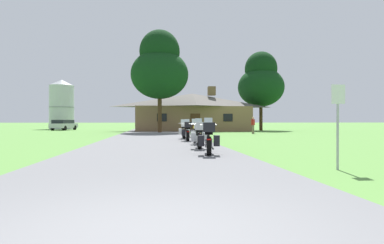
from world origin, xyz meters
The scene contains 14 objects.
ground_plane centered at (0.00, 20.00, 0.00)m, with size 500.00×500.00×0.00m, color #56893D.
asphalt_driveway centered at (0.00, 18.00, 0.03)m, with size 6.40×80.00×0.06m, color slate.
motorcycle_white_nearest_to_camera centered at (1.97, 7.82, 0.61)m, with size 0.92×2.08×1.30m.
motorcycle_green_second_in_row centered at (1.97, 10.23, 0.61)m, with size 0.84×2.08×1.30m.
motorcycle_yellow_third_in_row centered at (2.21, 12.76, 0.61)m, with size 0.72×2.08×1.30m.
motorcycle_white_fourth_in_row centered at (1.98, 15.46, 0.61)m, with size 0.78×2.08×1.30m.
motorcycle_white_farthest_in_row centered at (1.98, 17.82, 0.61)m, with size 0.74×2.08×1.30m.
stone_lodge centered at (4.59, 35.41, 2.40)m, with size 14.44×6.58×5.57m.
bystander_red_shirt_near_lodge centered at (9.63, 26.77, 0.93)m, with size 0.42×0.41×1.67m.
metal_signpost_roadside centered at (4.64, 4.26, 1.35)m, with size 0.36×0.06×2.14m.
tree_right_of_lodge centered at (13.99, 37.06, 6.48)m, with size 6.09×6.09×10.49m.
tree_by_lodge_front centered at (0.49, 30.28, 6.92)m, with size 6.12×6.12×10.94m.
metal_silo_distant centered at (-14.54, 47.53, 3.85)m, with size 3.75×3.75×7.69m.
parked_silver_suv_far_left centered at (-12.37, 40.96, 0.78)m, with size 2.70×4.87×1.40m.
Camera 1 is at (0.11, -3.07, 1.22)m, focal length 29.15 mm.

